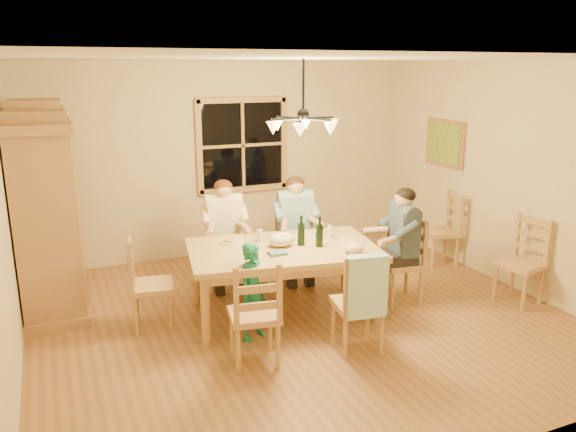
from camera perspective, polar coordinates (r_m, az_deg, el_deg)
name	(u,v)px	position (r m, az deg, el deg)	size (l,w,h in m)	color
floor	(302,318)	(6.16, 1.41, -10.29)	(5.50, 5.50, 0.00)	brown
ceiling	(304,58)	(5.57, 1.59, 15.72)	(5.50, 5.00, 0.02)	white
wall_back	(229,160)	(8.01, -6.05, 5.70)	(5.50, 0.02, 2.70)	beige
wall_left	(2,225)	(5.23, -27.04, -0.82)	(0.02, 5.00, 2.70)	beige
wall_right	(510,176)	(7.29, 21.58, 3.82)	(0.02, 5.00, 2.70)	beige
window	(243,145)	(8.01, -4.64, 7.18)	(1.30, 0.06, 1.30)	black
painting	(445,143)	(8.11, 15.62, 7.13)	(0.06, 0.78, 0.64)	#996C42
chandelier	(303,124)	(5.60, 1.54, 9.33)	(0.77, 0.68, 0.71)	black
armoire	(47,217)	(6.57, -23.31, -0.10)	(0.66, 1.40, 2.30)	#996C42
dining_table	(283,256)	(6.02, -0.51, -4.06)	(2.16, 1.51, 0.76)	#B0814E
chair_far_left	(226,263)	(6.93, -6.37, -4.74)	(0.50, 0.48, 0.99)	tan
chair_far_right	(295,257)	(7.09, 0.74, -4.17)	(0.50, 0.48, 0.99)	tan
chair_near_left	(255,330)	(5.22, -3.42, -11.51)	(0.50, 0.48, 0.99)	tan
chair_near_right	(357,319)	(5.47, 7.04, -10.30)	(0.50, 0.48, 0.99)	tan
chair_end_left	(153,300)	(6.00, -13.56, -8.26)	(0.48, 0.50, 0.99)	tan
chair_end_right	(400,276)	(6.59, 11.31, -5.99)	(0.48, 0.50, 0.99)	tan
adult_woman	(224,220)	(6.77, -6.50, -0.44)	(0.44, 0.47, 0.87)	beige
adult_plaid_man	(295,216)	(6.93, 0.75, 0.03)	(0.44, 0.47, 0.87)	teal
adult_slate_man	(402,231)	(6.42, 11.55, -1.50)	(0.47, 0.44, 0.87)	#3B4B5F
towel	(366,287)	(5.15, 7.94, -7.16)	(0.38, 0.10, 0.58)	#ADDEEA
wine_bottle_a	(301,230)	(6.01, 1.35, -1.47)	(0.08, 0.08, 0.33)	black
wine_bottle_b	(320,232)	(5.97, 3.23, -1.61)	(0.08, 0.08, 0.33)	black
plate_woman	(232,241)	(6.19, -5.75, -2.58)	(0.26, 0.26, 0.02)	white
plate_plaid	(308,234)	(6.44, 2.09, -1.81)	(0.26, 0.26, 0.02)	white
plate_slate	(351,242)	(6.17, 6.39, -2.66)	(0.26, 0.26, 0.02)	white
wine_glass_a	(260,236)	(6.15, -2.87, -2.04)	(0.06, 0.06, 0.14)	silver
wine_glass_b	(330,232)	(6.32, 4.30, -1.60)	(0.06, 0.06, 0.14)	silver
cap	(354,248)	(5.83, 6.67, -3.25)	(0.20, 0.20, 0.11)	beige
napkin	(277,253)	(5.76, -1.11, -3.78)	(0.18, 0.14, 0.03)	slate
cloth_bundle	(281,239)	(6.00, -0.70, -2.39)	(0.28, 0.22, 0.15)	beige
child	(254,291)	(5.55, -3.50, -7.66)	(0.36, 0.24, 0.99)	#197467
chair_spare_front	(519,277)	(6.95, 22.40, -5.76)	(0.51, 0.52, 0.99)	tan
chair_spare_back	(439,242)	(7.94, 15.12, -2.60)	(0.51, 0.53, 0.99)	tan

